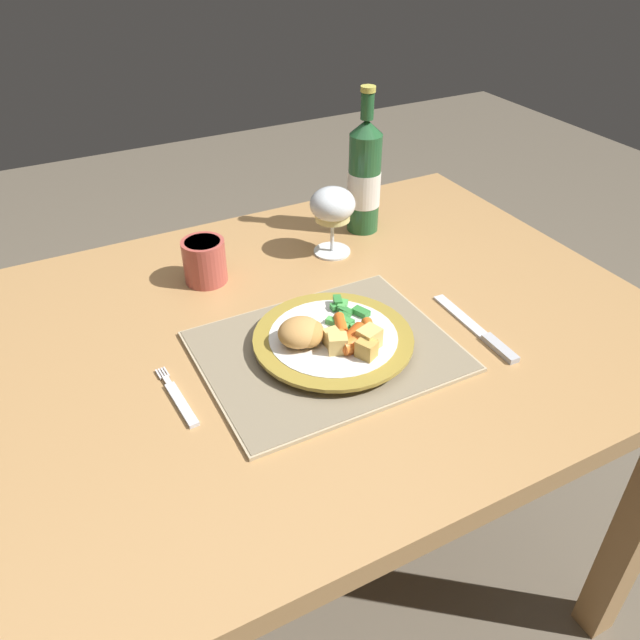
% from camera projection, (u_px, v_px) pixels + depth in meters
% --- Properties ---
extents(ground_plane, '(6.00, 6.00, 0.00)m').
position_uv_depth(ground_plane, '(308.00, 587.00, 1.42)').
color(ground_plane, brown).
extents(dining_table, '(1.13, 0.83, 0.74)m').
position_uv_depth(dining_table, '(304.00, 375.00, 1.06)').
color(dining_table, '#AD7F4C').
rests_on(dining_table, ground).
extents(placemat, '(0.37, 0.29, 0.01)m').
position_uv_depth(placemat, '(329.00, 350.00, 0.94)').
color(placemat, tan).
rests_on(placemat, dining_table).
extents(dinner_plate, '(0.24, 0.24, 0.02)m').
position_uv_depth(dinner_plate, '(333.00, 340.00, 0.93)').
color(dinner_plate, white).
rests_on(dinner_plate, placemat).
extents(breaded_croquettes, '(0.08, 0.08, 0.04)m').
position_uv_depth(breaded_croquettes, '(303.00, 333.00, 0.90)').
color(breaded_croquettes, tan).
rests_on(breaded_croquettes, dinner_plate).
extents(green_beans_pile, '(0.07, 0.11, 0.02)m').
position_uv_depth(green_beans_pile, '(346.00, 316.00, 0.96)').
color(green_beans_pile, '#4CA84C').
rests_on(green_beans_pile, dinner_plate).
extents(glazed_carrots, '(0.08, 0.10, 0.02)m').
position_uv_depth(glazed_carrots, '(354.00, 337.00, 0.91)').
color(glazed_carrots, orange).
rests_on(glazed_carrots, dinner_plate).
extents(fork, '(0.02, 0.14, 0.01)m').
position_uv_depth(fork, '(179.00, 400.00, 0.85)').
color(fork, silver).
rests_on(fork, dining_table).
extents(table_knife, '(0.02, 0.20, 0.01)m').
position_uv_depth(table_knife, '(481.00, 333.00, 0.97)').
color(table_knife, silver).
rests_on(table_knife, dining_table).
extents(wine_glass, '(0.08, 0.08, 0.13)m').
position_uv_depth(wine_glass, '(333.00, 208.00, 1.13)').
color(wine_glass, silver).
rests_on(wine_glass, dining_table).
extents(bottle, '(0.06, 0.06, 0.28)m').
position_uv_depth(bottle, '(364.00, 177.00, 1.20)').
color(bottle, '#23562D').
rests_on(bottle, dining_table).
extents(roast_potatoes, '(0.08, 0.07, 0.03)m').
position_uv_depth(roast_potatoes, '(354.00, 342.00, 0.89)').
color(roast_potatoes, '#E5BC66').
rests_on(roast_potatoes, dinner_plate).
extents(drinking_cup, '(0.07, 0.07, 0.08)m').
position_uv_depth(drinking_cup, '(204.00, 260.00, 1.08)').
color(drinking_cup, '#B24C42').
rests_on(drinking_cup, dining_table).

